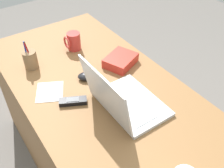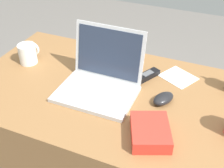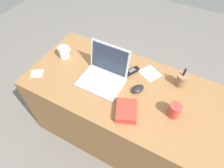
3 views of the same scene
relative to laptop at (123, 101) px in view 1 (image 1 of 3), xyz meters
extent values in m
plane|color=slate|center=(0.18, 0.01, -0.81)|extent=(6.00, 6.00, 0.00)
cube|color=olive|center=(0.18, 0.01, -0.43)|extent=(1.58, 0.77, 0.75)
cube|color=silver|center=(0.00, -0.05, -0.05)|extent=(0.34, 0.24, 0.02)
cube|color=silver|center=(0.00, -0.03, -0.04)|extent=(0.28, 0.12, 0.00)
cube|color=silver|center=(0.00, -0.13, -0.04)|extent=(0.10, 0.05, 0.00)
cube|color=silver|center=(0.00, 0.10, 0.09)|extent=(0.33, 0.06, 0.25)
cube|color=#283347|center=(0.00, 0.09, 0.09)|extent=(0.30, 0.05, 0.22)
ellipsoid|color=black|center=(0.29, 0.02, -0.04)|extent=(0.10, 0.13, 0.04)
cylinder|color=#C63833|center=(0.59, -0.06, 0.00)|extent=(0.08, 0.08, 0.11)
torus|color=#C63833|center=(0.59, -0.01, 0.01)|extent=(0.08, 0.01, 0.08)
cube|color=black|center=(0.17, 0.18, -0.04)|extent=(0.10, 0.14, 0.02)
cube|color=#595B60|center=(0.17, 0.18, -0.03)|extent=(0.05, 0.07, 0.00)
cylinder|color=olive|center=(0.55, 0.23, 0.00)|extent=(0.08, 0.08, 0.10)
cylinder|color=#1933B2|center=(0.56, 0.24, 0.04)|extent=(0.02, 0.01, 0.15)
cylinder|color=black|center=(0.55, 0.23, 0.04)|extent=(0.01, 0.03, 0.15)
cylinder|color=red|center=(0.55, 0.23, 0.04)|extent=(0.01, 0.02, 0.15)
cube|color=red|center=(0.29, -0.20, -0.03)|extent=(0.20, 0.22, 0.05)
cube|color=white|center=(0.31, 0.24, -0.05)|extent=(0.19, 0.19, 0.00)
camera|label=1|loc=(-0.67, 0.53, 0.84)|focal=41.76mm
camera|label=2|loc=(0.47, -0.97, 0.75)|focal=47.25mm
camera|label=3|loc=(0.54, -0.87, 1.11)|focal=30.72mm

